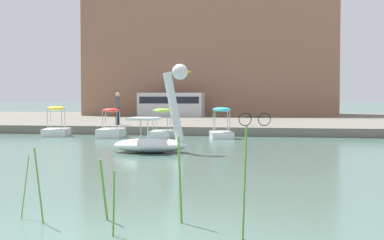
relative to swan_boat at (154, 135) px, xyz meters
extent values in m
plane|color=#47665B|center=(2.64, -11.25, -0.60)|extent=(590.56, 590.56, 0.00)
cube|color=#6B665B|center=(2.64, 22.15, -0.38)|extent=(128.49, 27.22, 0.43)
ellipsoid|color=white|center=(-0.14, -0.01, -0.35)|extent=(2.62, 1.69, 0.49)
cylinder|color=white|center=(0.66, 0.05, 0.97)|extent=(0.74, 0.34, 2.36)
sphere|color=white|center=(0.88, 0.07, 2.14)|extent=(0.58, 0.58, 0.54)
cone|color=yellow|center=(1.09, 0.08, 2.14)|extent=(0.40, 0.32, 0.30)
cube|color=white|center=(-0.34, -0.03, 0.56)|extent=(1.07, 1.41, 0.08)
cylinder|color=silver|center=(-0.30, -0.63, 0.22)|extent=(0.04, 0.04, 0.67)
cylinder|color=silver|center=(-0.39, 0.58, 0.22)|extent=(0.04, 0.04, 0.67)
cube|color=white|center=(1.32, 7.21, -0.44)|extent=(1.38, 1.92, 0.31)
ellipsoid|color=#2DB7D1|center=(1.32, 7.21, 0.74)|extent=(1.07, 1.19, 0.20)
cylinder|color=#B7B7BF|center=(0.89, 7.52, 0.22)|extent=(0.04, 0.04, 1.03)
cylinder|color=#B7B7BF|center=(1.55, 7.69, 0.22)|extent=(0.04, 0.04, 1.03)
cylinder|color=#B7B7BF|center=(1.09, 6.73, 0.22)|extent=(0.04, 0.04, 1.03)
cylinder|color=#B7B7BF|center=(1.75, 6.90, 0.22)|extent=(0.04, 0.04, 1.03)
cube|color=white|center=(-1.51, 7.15, -0.43)|extent=(1.07, 1.84, 0.33)
ellipsoid|color=#8CCC38|center=(-1.51, 7.15, 0.68)|extent=(0.94, 1.16, 0.20)
cylinder|color=#B7B7BF|center=(-1.89, 7.56, 0.21)|extent=(0.04, 0.04, 0.95)
cylinder|color=#B7B7BF|center=(-1.21, 7.61, 0.21)|extent=(0.04, 0.04, 0.95)
cylinder|color=#B7B7BF|center=(-1.82, 6.68, 0.21)|extent=(0.04, 0.04, 0.95)
cylinder|color=#B7B7BF|center=(-1.14, 6.74, 0.21)|extent=(0.04, 0.04, 0.95)
cube|color=white|center=(-3.89, 6.81, -0.39)|extent=(1.36, 2.09, 0.41)
ellipsoid|color=red|center=(-3.89, 6.81, 0.69)|extent=(0.97, 1.01, 0.20)
cylinder|color=#B7B7BF|center=(-4.28, 7.11, 0.25)|extent=(0.04, 0.04, 0.87)
cylinder|color=#B7B7BF|center=(-3.61, 7.21, 0.25)|extent=(0.04, 0.04, 0.87)
cylinder|color=#B7B7BF|center=(-4.18, 6.40, 0.25)|extent=(0.04, 0.04, 0.87)
cylinder|color=#B7B7BF|center=(-3.51, 6.50, 0.25)|extent=(0.04, 0.04, 0.87)
cube|color=white|center=(-6.85, 7.19, -0.41)|extent=(1.52, 2.04, 0.36)
ellipsoid|color=yellow|center=(-6.85, 7.19, 0.77)|extent=(1.06, 1.12, 0.20)
cylinder|color=#B7B7BF|center=(-7.28, 7.48, 0.27)|extent=(0.04, 0.04, 1.00)
cylinder|color=#B7B7BF|center=(-6.61, 7.64, 0.27)|extent=(0.04, 0.04, 1.00)
cylinder|color=#B7B7BF|center=(-7.10, 6.74, 0.27)|extent=(0.04, 0.04, 1.00)
cylinder|color=#B7B7BF|center=(-6.43, 6.90, 0.27)|extent=(0.04, 0.04, 1.00)
cube|color=black|center=(-4.62, 10.00, 0.29)|extent=(0.21, 0.20, 0.90)
cube|color=#4C4C51|center=(-4.62, 10.00, 1.03)|extent=(0.24, 0.22, 0.58)
sphere|color=tan|center=(-4.62, 10.00, 1.44)|extent=(0.24, 0.24, 0.24)
torus|color=black|center=(3.10, 10.43, 0.17)|extent=(0.66, 0.21, 0.68)
torus|color=black|center=(2.14, 10.17, 0.17)|extent=(0.66, 0.21, 0.68)
cube|color=black|center=(2.62, 10.30, 0.29)|extent=(0.88, 0.26, 0.04)
cylinder|color=black|center=(2.43, 10.25, 0.38)|extent=(0.03, 0.03, 0.29)
cube|color=silver|center=(-4.78, 23.40, 0.76)|extent=(5.02, 2.05, 1.84)
cube|color=black|center=(-4.78, 23.40, 1.12)|extent=(4.63, 2.08, 0.51)
cube|color=#996B56|center=(-2.72, 30.19, 4.85)|extent=(21.39, 10.82, 10.03)
cylinder|color=#568E38|center=(3.11, -10.37, 0.04)|extent=(0.07, 0.07, 1.28)
cylinder|color=#568E38|center=(4.13, -11.09, 0.15)|extent=(0.06, 0.13, 1.49)
cylinder|color=#568E38|center=(1.08, -10.79, -0.03)|extent=(0.10, 0.13, 1.13)
cylinder|color=#568E38|center=(2.41, -11.30, -0.15)|extent=(0.05, 0.05, 0.89)
cylinder|color=#568E38|center=(0.70, -10.47, -0.11)|extent=(0.09, 0.13, 0.97)
cylinder|color=#568E38|center=(1.95, -10.41, -0.13)|extent=(0.11, 0.14, 0.93)
camera|label=1|loc=(4.81, -18.34, 1.25)|focal=52.12mm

